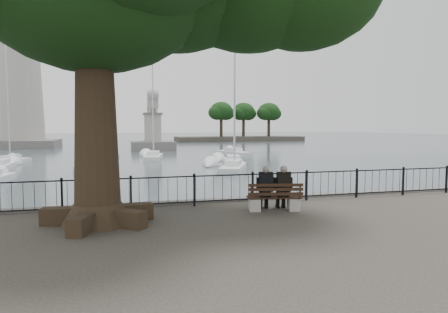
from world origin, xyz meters
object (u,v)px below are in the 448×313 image
object	(u,v)px
lion_monument	(153,135)
bench	(274,201)
person_left	(265,190)
lighthouse	(21,63)
person_right	(283,189)

from	to	relation	value
lion_monument	bench	bearing A→B (deg)	-90.89
person_left	lighthouse	world-z (taller)	lighthouse
person_right	lion_monument	world-z (taller)	lion_monument
person_left	person_right	world-z (taller)	same
person_left	lion_monument	world-z (taller)	lion_monument
lighthouse	person_left	bearing A→B (deg)	-72.62
person_right	lighthouse	bearing A→B (deg)	107.80
person_left	person_right	xyz separation A→B (m)	(0.54, -0.12, 0.00)
person_right	lion_monument	xyz separation A→B (m)	(0.48, 48.73, 0.65)
person_right	bench	bearing A→B (deg)	-172.71
lighthouse	lion_monument	world-z (taller)	lighthouse
bench	person_right	xyz separation A→B (m)	(0.29, 0.04, 0.34)
lion_monument	person_left	bearing A→B (deg)	-91.19
person_left	lion_monument	distance (m)	48.62
bench	person_right	world-z (taller)	person_right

